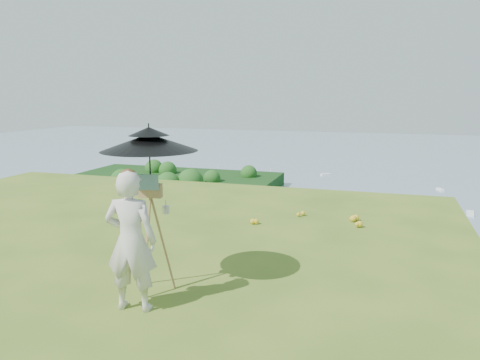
% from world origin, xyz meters
% --- Properties ---
extents(ground, '(14.00, 14.00, 0.00)m').
position_xyz_m(ground, '(0.00, 0.00, 0.00)').
color(ground, '#48691E').
rests_on(ground, ground).
extents(shoreline_tier, '(170.00, 28.00, 8.00)m').
position_xyz_m(shoreline_tier, '(0.00, 75.00, -36.00)').
color(shoreline_tier, '#6F6958').
rests_on(shoreline_tier, bay_water).
extents(bay_water, '(700.00, 700.00, 0.00)m').
position_xyz_m(bay_water, '(0.00, 240.00, -34.00)').
color(bay_water, '#7083A1').
rests_on(bay_water, ground).
extents(peninsula, '(90.00, 60.00, 12.00)m').
position_xyz_m(peninsula, '(-75.00, 155.00, -29.00)').
color(peninsula, black).
rests_on(peninsula, bay_water).
extents(slope_trees, '(110.00, 50.00, 6.00)m').
position_xyz_m(slope_trees, '(0.00, 35.00, -15.00)').
color(slope_trees, '#204F17').
rests_on(slope_trees, forest_slope).
extents(harbor_town, '(110.00, 22.00, 5.00)m').
position_xyz_m(harbor_town, '(0.00, 75.00, -29.50)').
color(harbor_town, silver).
rests_on(harbor_town, shoreline_tier).
extents(moored_boats, '(140.00, 140.00, 0.70)m').
position_xyz_m(moored_boats, '(-12.50, 161.00, -33.65)').
color(moored_boats, white).
rests_on(moored_boats, bay_water).
extents(wildflowers, '(10.00, 10.50, 0.12)m').
position_xyz_m(wildflowers, '(0.00, 0.25, 0.06)').
color(wildflowers, gold).
rests_on(wildflowers, ground).
extents(painter, '(0.73, 0.53, 1.83)m').
position_xyz_m(painter, '(2.16, -1.56, 0.92)').
color(painter, beige).
rests_on(painter, ground).
extents(field_easel, '(0.73, 0.73, 1.68)m').
position_xyz_m(field_easel, '(2.13, -0.95, 0.84)').
color(field_easel, '#A77F46').
rests_on(field_easel, ground).
extents(sun_umbrella, '(1.58, 1.58, 0.98)m').
position_xyz_m(sun_umbrella, '(2.12, -0.92, 1.87)').
color(sun_umbrella, black).
rests_on(sun_umbrella, field_easel).
extents(painter_cap, '(0.31, 0.33, 0.10)m').
position_xyz_m(painter_cap, '(2.16, -1.56, 1.78)').
color(painter_cap, '#DC7882').
rests_on(painter_cap, painter).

